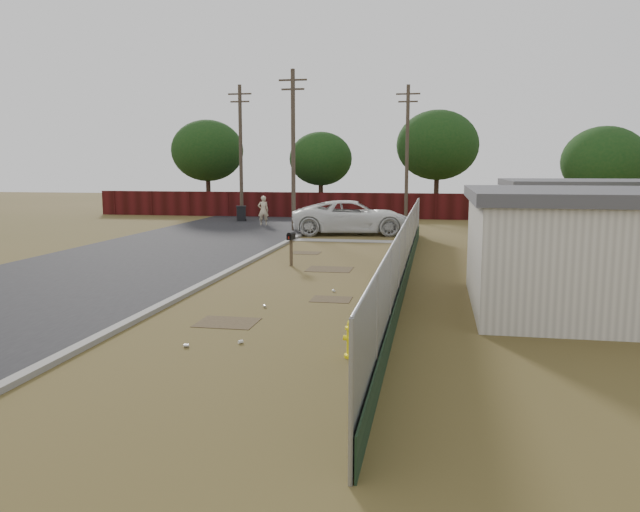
% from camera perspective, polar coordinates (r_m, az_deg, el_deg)
% --- Properties ---
extents(ground, '(120.00, 120.00, 0.00)m').
position_cam_1_polar(ground, '(19.52, -1.48, -2.64)').
color(ground, brown).
rests_on(ground, ground).
extents(street, '(15.10, 60.00, 0.12)m').
position_cam_1_polar(street, '(29.11, -11.24, 0.86)').
color(street, black).
rests_on(street, ground).
extents(chainlink_fence, '(0.10, 27.06, 2.02)m').
position_cam_1_polar(chainlink_fence, '(20.00, 7.91, -0.13)').
color(chainlink_fence, '#93949B').
rests_on(chainlink_fence, ground).
extents(privacy_fence, '(30.00, 0.12, 1.80)m').
position_cam_1_polar(privacy_fence, '(44.96, -2.34, 4.70)').
color(privacy_fence, '#420E0E').
rests_on(privacy_fence, ground).
extents(utility_poles, '(12.60, 8.24, 9.00)m').
position_cam_1_polar(utility_poles, '(40.16, -0.48, 9.70)').
color(utility_poles, '#483D30').
rests_on(utility_poles, ground).
extents(houses, '(9.30, 17.24, 3.10)m').
position_cam_1_polar(houses, '(22.71, 25.04, 2.11)').
color(houses, beige).
rests_on(houses, ground).
extents(horizon_trees, '(33.32, 31.94, 7.78)m').
position_cam_1_polar(horizon_trees, '(42.43, 6.35, 9.48)').
color(horizon_trees, '#362218').
rests_on(horizon_trees, ground).
extents(fire_hydrant, '(0.37, 0.38, 0.80)m').
position_cam_1_polar(fire_hydrant, '(12.18, 2.98, -7.55)').
color(fire_hydrant, yellow).
rests_on(fire_hydrant, ground).
extents(mailbox, '(0.23, 0.55, 1.27)m').
position_cam_1_polar(mailbox, '(23.03, -2.66, 1.56)').
color(mailbox, brown).
rests_on(mailbox, ground).
extents(pickup_truck, '(6.98, 4.04, 1.83)m').
position_cam_1_polar(pickup_truck, '(33.99, 3.01, 3.57)').
color(pickup_truck, white).
rests_on(pickup_truck, ground).
extents(pedestrian, '(0.78, 0.65, 1.84)m').
position_cam_1_polar(pedestrian, '(39.01, -5.21, 4.16)').
color(pedestrian, beige).
rests_on(pedestrian, ground).
extents(trash_bin, '(0.86, 0.84, 1.02)m').
position_cam_1_polar(trash_bin, '(42.18, -7.22, 3.89)').
color(trash_bin, black).
rests_on(trash_bin, ground).
extents(scattered_litter, '(2.16, 6.26, 0.07)m').
position_cam_1_polar(scattered_litter, '(15.25, -5.15, -5.62)').
color(scattered_litter, silver).
rests_on(scattered_litter, ground).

